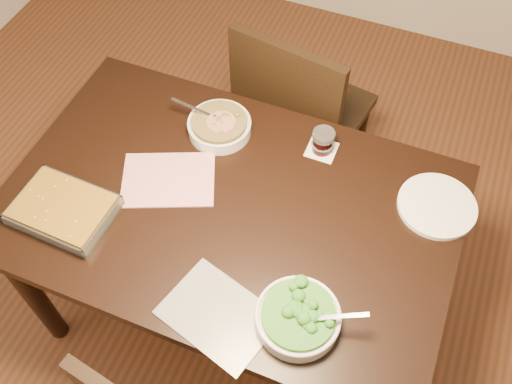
{
  "coord_description": "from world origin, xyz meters",
  "views": [
    {
      "loc": [
        0.45,
        -0.88,
        2.22
      ],
      "look_at": [
        0.07,
        0.05,
        0.8
      ],
      "focal_mm": 40.0,
      "sensor_mm": 36.0,
      "label": 1
    }
  ],
  "objects": [
    {
      "name": "coaster",
      "position": [
        0.2,
        0.32,
        0.75
      ],
      "size": [
        0.1,
        0.1,
        0.0
      ],
      "primitive_type": "cube",
      "color": "white",
      "rests_on": "table"
    },
    {
      "name": "chair_far",
      "position": [
        0.01,
        0.64,
        0.54
      ],
      "size": [
        0.52,
        0.52,
        0.96
      ],
      "rotation": [
        0.0,
        0.0,
        2.98
      ],
      "color": "black",
      "rests_on": "ground"
    },
    {
      "name": "wine_tumbler",
      "position": [
        0.2,
        0.32,
        0.8
      ],
      "size": [
        0.07,
        0.07,
        0.08
      ],
      "color": "black",
      "rests_on": "coaster"
    },
    {
      "name": "magazine_a",
      "position": [
        -0.22,
        0.02,
        0.75
      ],
      "size": [
        0.35,
        0.31,
        0.01
      ],
      "primitive_type": "cube",
      "rotation": [
        0.0,
        0.0,
        0.41
      ],
      "color": "#C33758",
      "rests_on": "table"
    },
    {
      "name": "stew_bowl",
      "position": [
        -0.15,
        0.27,
        0.78
      ],
      "size": [
        0.24,
        0.22,
        0.08
      ],
      "color": "silver",
      "rests_on": "table"
    },
    {
      "name": "baking_dish",
      "position": [
        -0.45,
        -0.22,
        0.78
      ],
      "size": [
        0.3,
        0.23,
        0.05
      ],
      "rotation": [
        0.0,
        0.0,
        -0.04
      ],
      "color": "silver",
      "rests_on": "table"
    },
    {
      "name": "magazine_b",
      "position": [
        0.12,
        -0.34,
        0.75
      ],
      "size": [
        0.34,
        0.29,
        0.01
      ],
      "primitive_type": "cube",
      "rotation": [
        0.0,
        0.0,
        -0.27
      ],
      "color": "#212228",
      "rests_on": "table"
    },
    {
      "name": "broccoli_bowl",
      "position": [
        0.33,
        -0.28,
        0.78
      ],
      "size": [
        0.26,
        0.23,
        0.09
      ],
      "color": "silver",
      "rests_on": "table"
    },
    {
      "name": "dinner_plate",
      "position": [
        0.6,
        0.23,
        0.76
      ],
      "size": [
        0.24,
        0.24,
        0.02
      ],
      "primitive_type": "cylinder",
      "color": "white",
      "rests_on": "table"
    },
    {
      "name": "ground",
      "position": [
        0.0,
        0.0,
        0.0
      ],
      "size": [
        4.0,
        4.0,
        0.0
      ],
      "primitive_type": "plane",
      "color": "#492B15",
      "rests_on": "ground"
    },
    {
      "name": "table",
      "position": [
        0.0,
        0.0,
        0.65
      ],
      "size": [
        1.4,
        0.9,
        0.75
      ],
      "color": "black",
      "rests_on": "ground"
    }
  ]
}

